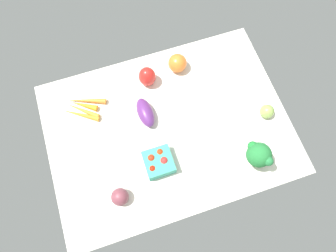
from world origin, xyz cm
name	(u,v)px	position (x,y,z in cm)	size (l,w,h in cm)	color
tablecloth	(168,128)	(0.00, 0.00, 1.00)	(104.00, 76.00, 2.00)	silver
carrot_bunch	(84,107)	(-32.62, 20.45, 3.23)	(20.31, 15.64, 2.67)	orange
eggplant	(145,113)	(-7.51, 8.51, 5.30)	(13.93, 6.59, 6.59)	#5E2A71
broccoli_head	(259,155)	(29.26, -24.96, 10.82)	(9.99, 11.52, 14.11)	#9CC572
heirloom_tomato_green	(267,111)	(42.76, -7.48, 5.06)	(6.12, 6.12, 6.12)	#8BAE4F
berry_basket	(159,162)	(-8.71, -14.07, 5.16)	(11.50, 11.50, 6.85)	teal
heirloom_tomato_orange	(177,63)	(13.46, 26.83, 6.27)	(8.54, 8.54, 8.54)	orange
red_onion_near_basket	(120,197)	(-27.31, -22.60, 5.50)	(7.01, 7.01, 7.01)	brown
bell_pepper_red	(147,77)	(-1.78, 24.16, 7.03)	(7.67, 7.67, 10.07)	red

